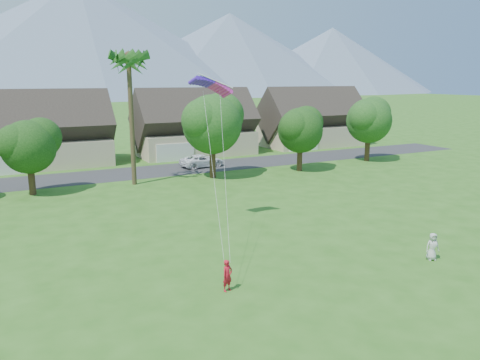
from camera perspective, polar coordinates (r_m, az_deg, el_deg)
ground at (r=22.26m, az=12.14°, el=-14.58°), size 500.00×500.00×0.00m
street at (r=51.85m, az=-12.11°, el=0.91°), size 90.00×7.00×0.01m
kite_flyer at (r=22.70m, az=-1.55°, el=-11.57°), size 0.66×0.53×1.55m
watcher at (r=28.45m, az=22.41°, el=-7.51°), size 0.88×0.72×1.56m
parked_car at (r=53.99m, az=-4.64°, el=2.35°), size 5.42×3.04×1.43m
mountain_ridge at (r=276.88m, az=-22.91°, el=15.27°), size 540.00×240.00×70.00m
houses_row at (r=60.09m, az=-14.04°, el=5.66°), size 72.75×8.19×8.86m
tree_row at (r=45.00m, az=-11.77°, el=5.53°), size 62.27×6.67×8.45m
fan_palm at (r=45.10m, az=-13.45°, el=14.28°), size 3.00×3.00×13.80m
parafoil_kite at (r=31.29m, az=-3.52°, el=11.61°), size 2.85×1.07×0.50m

